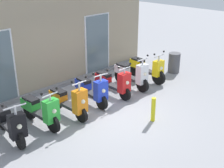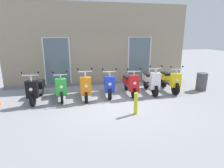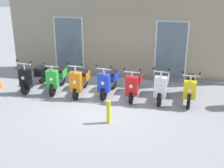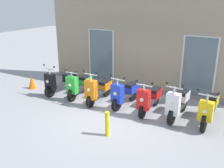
# 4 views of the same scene
# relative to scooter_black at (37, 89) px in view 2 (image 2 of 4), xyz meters

# --- Properties ---
(ground_plane) EXTENTS (40.00, 40.00, 0.00)m
(ground_plane) POSITION_rel_scooter_black_xyz_m (2.72, -0.81, -0.46)
(ground_plane) COLOR #939399
(storefront_facade) EXTENTS (8.91, 0.50, 3.86)m
(storefront_facade) POSITION_rel_scooter_black_xyz_m (2.72, 2.09, 1.41)
(storefront_facade) COLOR gray
(storefront_facade) RESTS_ON ground_plane
(scooter_black) EXTENTS (0.60, 1.63, 1.23)m
(scooter_black) POSITION_rel_scooter_black_xyz_m (0.00, 0.00, 0.00)
(scooter_black) COLOR black
(scooter_black) RESTS_ON ground_plane
(scooter_green) EXTENTS (0.54, 1.55, 1.19)m
(scooter_green) POSITION_rel_scooter_black_xyz_m (0.89, 0.00, 0.01)
(scooter_green) COLOR black
(scooter_green) RESTS_ON ground_plane
(scooter_orange) EXTENTS (0.55, 1.57, 1.29)m
(scooter_orange) POSITION_rel_scooter_black_xyz_m (1.77, -0.08, 0.01)
(scooter_orange) COLOR black
(scooter_orange) RESTS_ON ground_plane
(scooter_blue) EXTENTS (0.57, 1.53, 1.21)m
(scooter_blue) POSITION_rel_scooter_black_xyz_m (2.75, 0.06, -0.00)
(scooter_blue) COLOR black
(scooter_blue) RESTS_ON ground_plane
(scooter_red) EXTENTS (0.57, 1.58, 1.20)m
(scooter_red) POSITION_rel_scooter_black_xyz_m (3.66, 0.01, 0.00)
(scooter_red) COLOR black
(scooter_red) RESTS_ON ground_plane
(scooter_white) EXTENTS (0.54, 1.59, 1.27)m
(scooter_white) POSITION_rel_scooter_black_xyz_m (4.58, 0.01, 0.03)
(scooter_white) COLOR black
(scooter_white) RESTS_ON ground_plane
(scooter_yellow) EXTENTS (0.58, 1.69, 1.20)m
(scooter_yellow) POSITION_rel_scooter_black_xyz_m (5.47, 0.07, 0.01)
(scooter_yellow) COLOR black
(scooter_yellow) RESTS_ON ground_plane
(trash_bin) EXTENTS (0.45, 0.45, 0.78)m
(trash_bin) POSITION_rel_scooter_black_xyz_m (6.92, -0.14, -0.07)
(trash_bin) COLOR #4C4C51
(trash_bin) RESTS_ON ground_plane
(curb_bollard) EXTENTS (0.12, 0.12, 0.70)m
(curb_bollard) POSITION_rel_scooter_black_xyz_m (3.21, -1.96, -0.11)
(curb_bollard) COLOR yellow
(curb_bollard) RESTS_ON ground_plane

